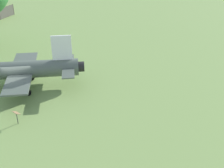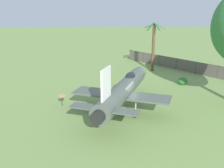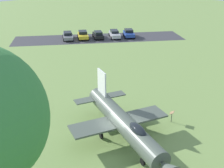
{
  "view_description": "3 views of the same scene",
  "coord_description": "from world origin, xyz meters",
  "px_view_note": "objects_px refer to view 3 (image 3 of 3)",
  "views": [
    {
      "loc": [
        -26.39,
        3.14,
        14.07
      ],
      "look_at": [
        -5.72,
        -7.15,
        1.5
      ],
      "focal_mm": 48.57,
      "sensor_mm": 36.0,
      "label": 1
    },
    {
      "loc": [
        -1.25,
        -21.95,
        9.28
      ],
      "look_at": [
        -0.99,
        -0.91,
        2.83
      ],
      "focal_mm": 40.96,
      "sensor_mm": 36.0,
      "label": 2
    },
    {
      "loc": [
        15.12,
        14.26,
        14.38
      ],
      "look_at": [
        -5.72,
        -7.15,
        1.5
      ],
      "focal_mm": 45.4,
      "sensor_mm": 36.0,
      "label": 3
    }
  ],
  "objects_px": {
    "display_jet": "(124,124)",
    "parked_car_yellow": "(83,35)",
    "parked_car_gray": "(68,36)",
    "parked_car_silver": "(115,34)",
    "parked_car_blue": "(129,33)",
    "info_plaque": "(172,114)",
    "parked_car_black": "(98,35)"
  },
  "relations": [
    {
      "from": "info_plaque",
      "to": "display_jet",
      "type": "bearing_deg",
      "value": -7.36
    },
    {
      "from": "info_plaque",
      "to": "parked_car_silver",
      "type": "relative_size",
      "value": 0.24
    },
    {
      "from": "display_jet",
      "to": "parked_car_yellow",
      "type": "relative_size",
      "value": 2.89
    },
    {
      "from": "display_jet",
      "to": "parked_car_gray",
      "type": "xyz_separation_m",
      "value": [
        -17.92,
        -32.72,
        -1.2
      ]
    },
    {
      "from": "parked_car_silver",
      "to": "parked_car_black",
      "type": "xyz_separation_m",
      "value": [
        2.91,
        -1.87,
        -0.01
      ]
    },
    {
      "from": "parked_car_blue",
      "to": "parked_car_black",
      "type": "distance_m",
      "value": 6.46
    },
    {
      "from": "parked_car_blue",
      "to": "parked_car_silver",
      "type": "relative_size",
      "value": 0.91
    },
    {
      "from": "parked_car_black",
      "to": "parked_car_blue",
      "type": "bearing_deg",
      "value": -92.0
    },
    {
      "from": "parked_car_blue",
      "to": "parked_car_silver",
      "type": "distance_m",
      "value": 3.0
    },
    {
      "from": "parked_car_silver",
      "to": "parked_car_gray",
      "type": "xyz_separation_m",
      "value": [
        7.77,
        -5.59,
        -0.03
      ]
    },
    {
      "from": "parked_car_silver",
      "to": "parked_car_yellow",
      "type": "xyz_separation_m",
      "value": [
        5.31,
        -3.8,
        0.02
      ]
    },
    {
      "from": "info_plaque",
      "to": "parked_car_black",
      "type": "xyz_separation_m",
      "value": [
        -16.88,
        -29.76,
        -0.08
      ]
    },
    {
      "from": "display_jet",
      "to": "parked_car_silver",
      "type": "distance_m",
      "value": 37.38
    },
    {
      "from": "info_plaque",
      "to": "parked_car_silver",
      "type": "bearing_deg",
      "value": -125.35
    },
    {
      "from": "info_plaque",
      "to": "parked_car_blue",
      "type": "distance_m",
      "value": 34.31
    },
    {
      "from": "parked_car_gray",
      "to": "parked_car_silver",
      "type": "bearing_deg",
      "value": 87.13
    },
    {
      "from": "parked_car_black",
      "to": "parked_car_silver",
      "type": "bearing_deg",
      "value": -90.6
    },
    {
      "from": "parked_car_silver",
      "to": "parked_car_gray",
      "type": "relative_size",
      "value": 0.98
    },
    {
      "from": "info_plaque",
      "to": "parked_car_yellow",
      "type": "bearing_deg",
      "value": -114.55
    },
    {
      "from": "parked_car_blue",
      "to": "parked_car_black",
      "type": "height_order",
      "value": "parked_car_blue"
    },
    {
      "from": "parked_car_gray",
      "to": "parked_car_blue",
      "type": "bearing_deg",
      "value": 87.14
    },
    {
      "from": "parked_car_blue",
      "to": "parked_car_yellow",
      "type": "bearing_deg",
      "value": -87.27
    },
    {
      "from": "display_jet",
      "to": "parked_car_silver",
      "type": "bearing_deg",
      "value": 155.94
    },
    {
      "from": "parked_car_blue",
      "to": "info_plaque",
      "type": "bearing_deg",
      "value": -1.99
    },
    {
      "from": "parked_car_silver",
      "to": "display_jet",
      "type": "bearing_deg",
      "value": -8.59
    },
    {
      "from": "parked_car_black",
      "to": "parked_car_yellow",
      "type": "xyz_separation_m",
      "value": [
        2.4,
        -1.94,
        0.03
      ]
    },
    {
      "from": "parked_car_blue",
      "to": "parked_car_silver",
      "type": "xyz_separation_m",
      "value": [
        2.44,
        -1.75,
        -0.03
      ]
    },
    {
      "from": "parked_car_yellow",
      "to": "display_jet",
      "type": "bearing_deg",
      "value": 0.89
    },
    {
      "from": "parked_car_silver",
      "to": "parked_car_yellow",
      "type": "relative_size",
      "value": 1.06
    },
    {
      "from": "parked_car_silver",
      "to": "parked_car_yellow",
      "type": "distance_m",
      "value": 6.53
    },
    {
      "from": "display_jet",
      "to": "parked_car_yellow",
      "type": "bearing_deg",
      "value": 166.0
    },
    {
      "from": "parked_car_silver",
      "to": "parked_car_gray",
      "type": "distance_m",
      "value": 9.57
    }
  ]
}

